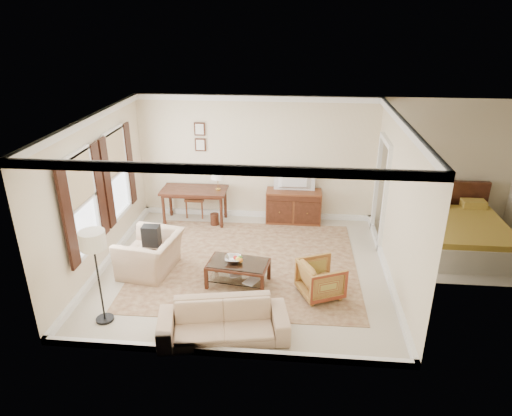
% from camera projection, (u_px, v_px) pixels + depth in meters
% --- Properties ---
extents(room_shell, '(5.51, 5.01, 2.91)m').
position_uv_depth(room_shell, '(243.00, 144.00, 7.87)').
color(room_shell, beige).
rests_on(room_shell, ground).
extents(annex_bedroom, '(3.00, 2.70, 2.90)m').
position_uv_depth(annex_bedroom, '(467.00, 236.00, 9.38)').
color(annex_bedroom, beige).
rests_on(annex_bedroom, ground).
extents(window_front, '(0.12, 1.56, 1.80)m').
position_uv_depth(window_front, '(83.00, 203.00, 7.83)').
color(window_front, '#CCB284').
rests_on(window_front, room_shell).
extents(window_rear, '(0.12, 1.56, 1.80)m').
position_uv_depth(window_rear, '(117.00, 173.00, 9.29)').
color(window_rear, '#CCB284').
rests_on(window_rear, room_shell).
extents(doorway, '(0.10, 1.12, 2.25)m').
position_uv_depth(doorway, '(380.00, 193.00, 9.56)').
color(doorway, white).
rests_on(doorway, room_shell).
extents(rug, '(4.34, 3.74, 0.01)m').
position_uv_depth(rug, '(246.00, 263.00, 9.01)').
color(rug, '#5B2E1E').
rests_on(rug, room_shell).
extents(writing_desk, '(1.50, 0.75, 0.82)m').
position_uv_depth(writing_desk, '(194.00, 193.00, 10.54)').
color(writing_desk, '#4A2215').
rests_on(writing_desk, room_shell).
extents(desk_chair, '(0.55, 0.55, 1.05)m').
position_uv_depth(desk_chair, '(195.00, 195.00, 10.94)').
color(desk_chair, brown).
rests_on(desk_chair, room_shell).
extents(desk_lamp, '(0.32, 0.32, 0.50)m').
position_uv_depth(desk_lamp, '(218.00, 180.00, 10.35)').
color(desk_lamp, silver).
rests_on(desk_lamp, writing_desk).
extents(framed_prints, '(0.25, 0.04, 0.68)m').
position_uv_depth(framed_prints, '(200.00, 137.00, 10.45)').
color(framed_prints, '#4A2215').
rests_on(framed_prints, room_shell).
extents(sideboard, '(1.27, 0.49, 0.78)m').
position_uv_depth(sideboard, '(294.00, 206.00, 10.65)').
color(sideboard, brown).
rests_on(sideboard, room_shell).
extents(tv, '(0.90, 0.52, 0.12)m').
position_uv_depth(tv, '(295.00, 173.00, 10.30)').
color(tv, black).
rests_on(tv, sideboard).
extents(coffee_table, '(1.16, 0.78, 0.46)m').
position_uv_depth(coffee_table, '(238.00, 267.00, 8.19)').
color(coffee_table, '#4A2215').
rests_on(coffee_table, room_shell).
extents(fruit_bowl, '(0.42, 0.42, 0.10)m').
position_uv_depth(fruit_bowl, '(233.00, 258.00, 8.17)').
color(fruit_bowl, silver).
rests_on(fruit_bowl, coffee_table).
extents(book_a, '(0.28, 0.13, 0.38)m').
position_uv_depth(book_a, '(229.00, 274.00, 8.31)').
color(book_a, brown).
rests_on(book_a, coffee_table).
extents(book_b, '(0.26, 0.16, 0.38)m').
position_uv_depth(book_b, '(247.00, 279.00, 8.15)').
color(book_b, brown).
rests_on(book_b, coffee_table).
extents(striped_armchair, '(0.86, 0.88, 0.70)m').
position_uv_depth(striped_armchair, '(321.00, 277.00, 7.88)').
color(striped_armchair, maroon).
rests_on(striped_armchair, room_shell).
extents(club_armchair, '(0.91, 1.24, 1.00)m').
position_uv_depth(club_armchair, '(150.00, 248.00, 8.56)').
color(club_armchair, tan).
rests_on(club_armchair, room_shell).
extents(backpack, '(0.35, 0.39, 0.40)m').
position_uv_depth(backpack, '(151.00, 234.00, 8.52)').
color(backpack, black).
rests_on(backpack, club_armchair).
extents(sofa, '(2.02, 0.93, 0.76)m').
position_uv_depth(sofa, '(223.00, 316.00, 6.83)').
color(sofa, tan).
rests_on(sofa, room_shell).
extents(floor_lamp, '(0.39, 0.39, 1.59)m').
position_uv_depth(floor_lamp, '(94.00, 247.00, 6.83)').
color(floor_lamp, black).
rests_on(floor_lamp, room_shell).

